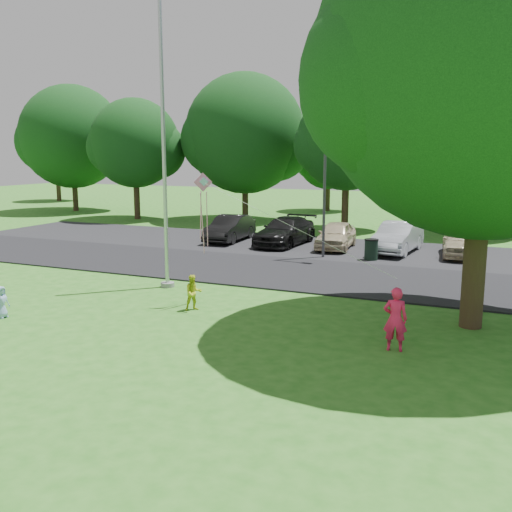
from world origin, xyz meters
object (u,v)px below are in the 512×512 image
at_px(child_blue, 1,302).
at_px(trash_can, 371,250).
at_px(street_lamp, 330,175).
at_px(kite, 207,198).
at_px(big_tree, 484,71).
at_px(flagpole, 164,172).
at_px(woman, 395,319).
at_px(child_yellow, 193,293).

bearing_deg(child_blue, trash_can, -29.60).
bearing_deg(street_lamp, kite, -91.47).
distance_m(big_tree, child_blue, 14.99).
bearing_deg(trash_can, flagpole, -125.77).
relative_size(big_tree, child_blue, 12.30).
xyz_separation_m(trash_can, kite, (-3.18, -9.62, 2.95)).
distance_m(trash_can, woman, 12.00).
bearing_deg(big_tree, child_yellow, -169.16).
xyz_separation_m(flagpole, big_tree, (10.38, -0.85, 2.78)).
bearing_deg(street_lamp, child_blue, -109.21).
height_order(child_yellow, kite, kite).
relative_size(flagpole, street_lamp, 1.56).
distance_m(big_tree, kite, 8.58).
height_order(flagpole, woman, flagpole).
distance_m(street_lamp, big_tree, 11.27).
xyz_separation_m(child_yellow, child_blue, (-4.81, -2.99, -0.08)).
bearing_deg(kite, street_lamp, 47.60).
bearing_deg(woman, trash_can, -84.51).
xyz_separation_m(big_tree, woman, (-1.54, -2.76, -6.14)).
bearing_deg(woman, child_yellow, -20.36).
bearing_deg(flagpole, woman, -22.21).
bearing_deg(kite, woman, -52.40).
bearing_deg(trash_can, child_blue, -121.33).
relative_size(street_lamp, woman, 3.98).
bearing_deg(big_tree, woman, -119.14).
bearing_deg(child_blue, child_yellow, -56.41).
bearing_deg(big_tree, flagpole, 175.30).
relative_size(child_yellow, kite, 0.17).
bearing_deg(kite, child_yellow, -135.55).
bearing_deg(woman, kite, -26.89).
bearing_deg(child_blue, big_tree, -68.79).
bearing_deg(flagpole, child_yellow, -44.21).
height_order(flagpole, trash_can, flagpole).
bearing_deg(woman, big_tree, -128.57).
distance_m(street_lamp, trash_can, 3.88).
bearing_deg(big_tree, street_lamp, 127.28).
relative_size(woman, child_yellow, 1.44).
height_order(woman, kite, kite).
distance_m(trash_can, kite, 10.55).
xyz_separation_m(trash_can, woman, (3.09, -11.59, 0.30)).
height_order(flagpole, child_blue, flagpole).
bearing_deg(child_yellow, flagpole, 92.21).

